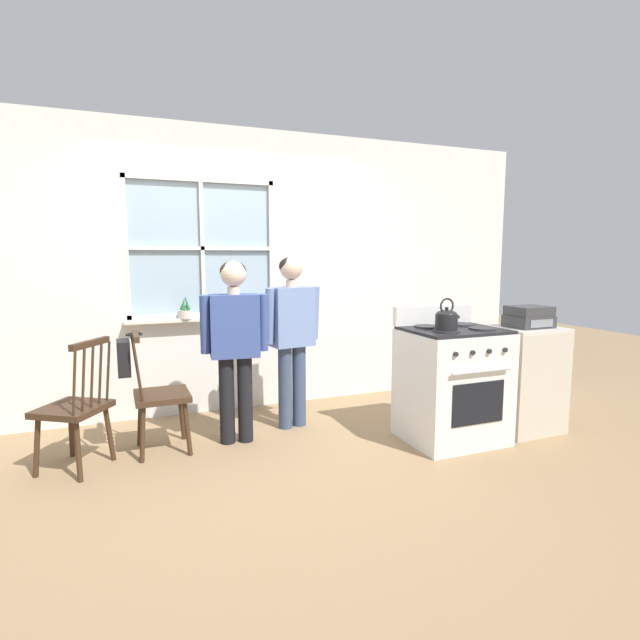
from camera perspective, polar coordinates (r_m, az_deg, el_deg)
ground_plane at (r=3.85m, az=-4.40°, el=-15.61°), size 16.00×16.00×0.00m
wall_back at (r=4.91m, az=-9.24°, el=5.26°), size 6.40×0.16×2.70m
chair_by_window at (r=4.06m, az=-17.92°, el=-8.26°), size 0.41×0.42×0.93m
chair_near_wall at (r=3.94m, az=-26.19°, el=-9.13°), size 0.57×0.57×0.93m
person_elderly_left at (r=4.00m, az=-9.74°, el=-1.63°), size 0.54×0.25×1.46m
person_teen_center at (r=4.32m, az=-3.25°, el=-0.77°), size 0.52×0.27×1.49m
stove at (r=4.22m, az=14.84°, el=-7.00°), size 0.76×0.68×1.08m
kettle at (r=3.92m, az=14.26°, el=0.11°), size 0.21×0.17×0.25m
potted_plant at (r=4.76m, az=-15.15°, el=1.08°), size 0.12×0.12×0.22m
handbag at (r=3.97m, az=-21.49°, el=-3.93°), size 0.19×0.22×0.31m
side_counter at (r=4.68m, az=22.25°, el=-6.20°), size 0.55×0.50×0.90m
stereo at (r=4.57m, az=22.76°, el=0.32°), size 0.34×0.29×0.18m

